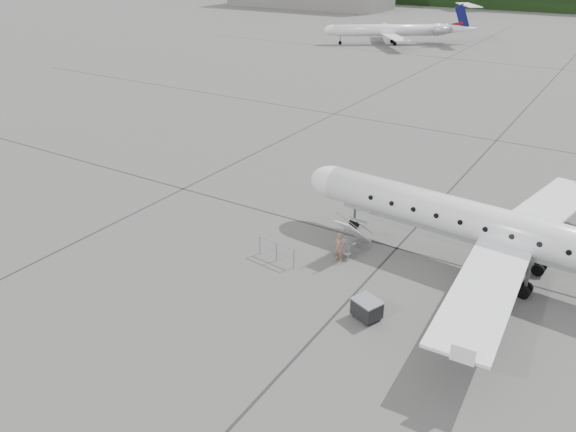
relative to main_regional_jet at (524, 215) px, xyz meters
The scene contains 7 objects.
ground 7.72m from the main_regional_jet, 100.69° to the right, with size 320.00×320.00×0.00m, color #5C5C5A.
main_regional_jet is the anchor object (origin of this frame).
airstair 8.07m from the main_regional_jet, 168.21° to the right, with size 0.85×2.45×2.07m, color white, non-canonical shape.
passenger 8.62m from the main_regional_jet, 159.01° to the right, with size 0.56×0.37×1.54m, color #88654A.
safety_railing 11.66m from the main_regional_jet, 156.04° to the right, with size 2.20×0.08×1.00m, color gray, non-canonical shape.
baggage_cart 8.45m from the main_regional_jet, 124.38° to the right, with size 1.11×0.90×0.96m, color black, non-canonical shape.
bg_regional_left 68.77m from the main_regional_jet, 117.83° to the left, with size 22.60×16.27×5.93m, color white, non-canonical shape.
Camera 1 is at (4.36, -18.01, 14.32)m, focal length 35.00 mm.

